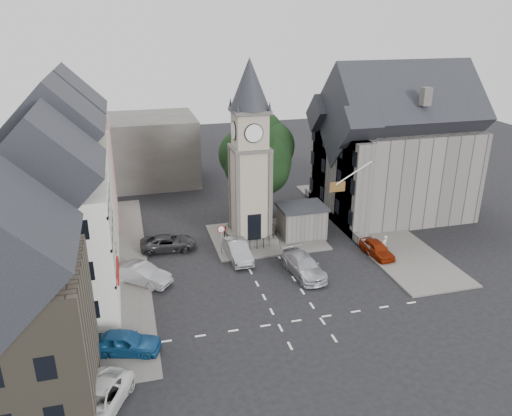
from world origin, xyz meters
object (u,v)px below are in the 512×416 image
object	(u,v)px
car_west_blue	(125,342)
car_east_red	(377,249)
clock_tower	(250,154)
stone_shelter	(302,221)
pedestrian	(384,245)

from	to	relation	value
car_west_blue	car_east_red	xyz separation A→B (m)	(21.21, 7.97, -0.08)
clock_tower	car_west_blue	bearing A→B (deg)	-129.42
clock_tower	car_west_blue	xyz separation A→B (m)	(-11.50, -13.99, -7.38)
stone_shelter	pedestrian	size ratio (longest dim) A/B	2.38
car_east_red	clock_tower	bearing A→B (deg)	143.07
clock_tower	car_east_red	world-z (taller)	clock_tower
stone_shelter	car_west_blue	xyz separation A→B (m)	(-16.30, -13.50, -0.80)
clock_tower	car_east_red	distance (m)	13.64
car_west_blue	pedestrian	distance (m)	23.28
car_east_red	car_west_blue	bearing A→B (deg)	-164.53
clock_tower	stone_shelter	size ratio (longest dim) A/B	3.78
stone_shelter	car_west_blue	distance (m)	21.18
car_west_blue	pedestrian	world-z (taller)	pedestrian
stone_shelter	car_east_red	world-z (taller)	stone_shelter
stone_shelter	car_east_red	xyz separation A→B (m)	(4.91, -5.53, -0.88)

